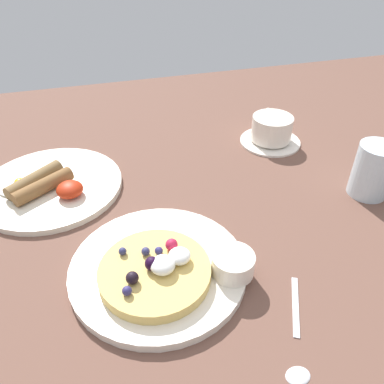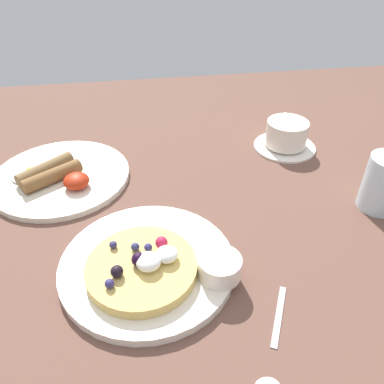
% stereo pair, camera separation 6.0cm
% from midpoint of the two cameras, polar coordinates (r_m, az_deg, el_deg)
% --- Properties ---
extents(ground_plane, '(1.94, 1.30, 0.03)m').
position_cam_midpoint_polar(ground_plane, '(0.63, 0.21, -5.64)').
color(ground_plane, brown).
extents(pancake_plate, '(0.25, 0.25, 0.01)m').
position_cam_midpoint_polar(pancake_plate, '(0.55, -3.48, -10.87)').
color(pancake_plate, white).
rests_on(pancake_plate, ground_plane).
extents(pancake_with_berries, '(0.15, 0.15, 0.04)m').
position_cam_midpoint_polar(pancake_with_berries, '(0.52, -4.07, -11.22)').
color(pancake_with_berries, '#DBB760').
rests_on(pancake_with_berries, pancake_plate).
extents(syrup_ramekin, '(0.06, 0.06, 0.03)m').
position_cam_midpoint_polar(syrup_ramekin, '(0.52, 7.55, -11.16)').
color(syrup_ramekin, white).
rests_on(syrup_ramekin, pancake_plate).
extents(breakfast_plate, '(0.25, 0.25, 0.01)m').
position_cam_midpoint_polar(breakfast_plate, '(0.75, -16.80, 2.12)').
color(breakfast_plate, white).
rests_on(breakfast_plate, ground_plane).
extents(fried_breakfast, '(0.15, 0.11, 0.03)m').
position_cam_midpoint_polar(fried_breakfast, '(0.73, -17.97, 2.41)').
color(fried_breakfast, brown).
rests_on(fried_breakfast, breakfast_plate).
extents(coffee_saucer, '(0.13, 0.13, 0.01)m').
position_cam_midpoint_polar(coffee_saucer, '(0.85, 15.65, 6.60)').
color(coffee_saucer, white).
rests_on(coffee_saucer, ground_plane).
extents(coffee_cup, '(0.09, 0.11, 0.05)m').
position_cam_midpoint_polar(coffee_cup, '(0.83, 15.99, 8.48)').
color(coffee_cup, white).
rests_on(coffee_cup, coffee_saucer).
extents(teaspoon, '(0.08, 0.14, 0.01)m').
position_cam_midpoint_polar(teaspoon, '(0.49, 15.70, -22.78)').
color(teaspoon, silver).
rests_on(teaspoon, ground_plane).
extents(water_glass, '(0.07, 0.07, 0.10)m').
position_cam_midpoint_polar(water_glass, '(0.72, 28.97, 1.05)').
color(water_glass, silver).
rests_on(water_glass, ground_plane).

